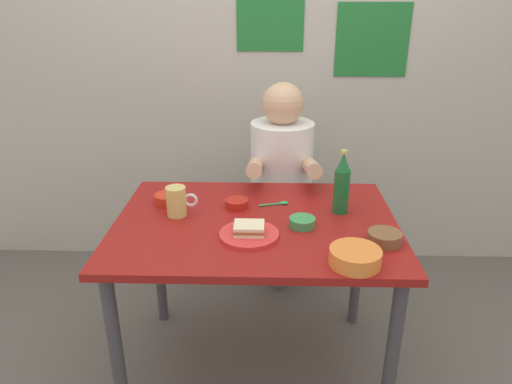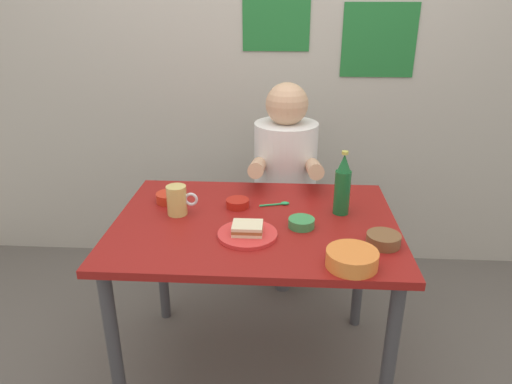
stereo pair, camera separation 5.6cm
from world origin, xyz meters
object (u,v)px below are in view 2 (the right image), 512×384
object	(u,v)px
beer_bottle	(343,186)
beer_mug	(177,200)
stool	(284,234)
person_seated	(285,163)
plate_orange	(248,234)
sauce_bowl_chili	(169,197)
sandwich	(247,228)
dining_table	(255,241)

from	to	relation	value
beer_bottle	beer_mug	bearing A→B (deg)	-175.76
stool	person_seated	size ratio (longest dim) A/B	0.63
plate_orange	beer_mug	world-z (taller)	beer_mug
beer_bottle	sauce_bowl_chili	distance (m)	0.73
stool	sandwich	distance (m)	0.88
dining_table	sandwich	bearing A→B (deg)	-98.86
person_seated	beer_mug	bearing A→B (deg)	-126.64
stool	person_seated	world-z (taller)	person_seated
dining_table	sauce_bowl_chili	bearing A→B (deg)	157.40
dining_table	person_seated	world-z (taller)	person_seated
beer_mug	sauce_bowl_chili	size ratio (longest dim) A/B	1.15
stool	person_seated	distance (m)	0.42
person_seated	stool	bearing A→B (deg)	90.00
dining_table	person_seated	size ratio (longest dim) A/B	1.53
person_seated	beer_mug	xyz separation A→B (m)	(-0.43, -0.58, 0.03)
beer_mug	stool	bearing A→B (deg)	53.88
dining_table	person_seated	xyz separation A→B (m)	(0.12, 0.62, 0.12)
sandwich	beer_bottle	size ratio (longest dim) A/B	0.42
plate_orange	sandwich	size ratio (longest dim) A/B	2.00
person_seated	sandwich	distance (m)	0.76
sandwich	beer_mug	size ratio (longest dim) A/B	0.87
beer_bottle	sauce_bowl_chili	xyz separation A→B (m)	(-0.72, 0.07, -0.10)
stool	beer_mug	xyz separation A→B (m)	(-0.43, -0.59, 0.45)
plate_orange	beer_bottle	size ratio (longest dim) A/B	0.84
sandwich	dining_table	bearing A→B (deg)	81.14
dining_table	person_seated	bearing A→B (deg)	79.35
beer_mug	sauce_bowl_chili	bearing A→B (deg)	118.74
dining_table	beer_mug	bearing A→B (deg)	172.54
plate_orange	stool	bearing A→B (deg)	79.81
plate_orange	beer_bottle	xyz separation A→B (m)	(0.36, 0.22, 0.11)
sandwich	beer_bottle	xyz separation A→B (m)	(0.36, 0.22, 0.09)
dining_table	stool	size ratio (longest dim) A/B	2.44
plate_orange	beer_mug	xyz separation A→B (m)	(-0.29, 0.17, 0.05)
beer_mug	plate_orange	bearing A→B (deg)	-30.27
stool	beer_bottle	distance (m)	0.78
sandwich	beer_mug	bearing A→B (deg)	149.73
person_seated	dining_table	bearing A→B (deg)	-100.65
sandwich	beer_mug	xyz separation A→B (m)	(-0.29, 0.17, 0.03)
stool	sauce_bowl_chili	bearing A→B (deg)	-136.20
beer_mug	sandwich	bearing A→B (deg)	-30.27
beer_mug	beer_bottle	bearing A→B (deg)	4.24
beer_mug	dining_table	bearing A→B (deg)	-7.46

